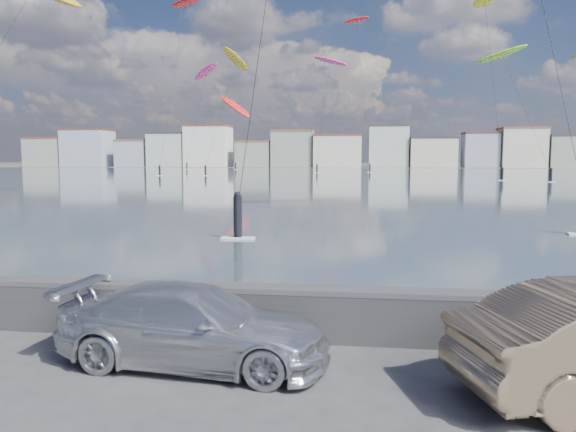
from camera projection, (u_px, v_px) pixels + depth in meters
name	position (u px, v px, depth m)	size (l,w,h in m)	color
ground	(181.00, 398.00, 7.96)	(700.00, 700.00, 0.00)	#333335
bay_water	(348.00, 177.00, 98.17)	(500.00, 177.00, 0.00)	#3A545B
far_shore_strip	(356.00, 167.00, 205.13)	(500.00, 60.00, 0.00)	#4C473D
seawall	(226.00, 308.00, 10.56)	(400.00, 0.36, 1.08)	#28282B
far_buildings	(359.00, 150.00, 190.53)	(240.79, 13.26, 14.60)	gray
car_silver	(194.00, 325.00, 9.22)	(1.83, 4.51, 1.31)	silver
kitesurfer_1	(235.00, 61.00, 115.23)	(5.92, 19.30, 26.04)	#BF8C19
kitesurfer_2	(185.00, 4.00, 108.67)	(9.84, 15.14, 34.22)	red
kitesurfer_4	(357.00, 22.00, 130.93)	(8.03, 11.19, 36.02)	red
kitesurfer_8	(205.00, 73.00, 158.68)	(9.90, 11.60, 30.18)	#E5338C
kitesurfer_9	(502.00, 56.00, 91.01)	(8.40, 18.95, 21.62)	#8CD826
kitesurfer_12	(236.00, 107.00, 161.23)	(10.60, 10.20, 21.88)	red
kitesurfer_15	(485.00, 2.00, 93.24)	(4.05, 19.20, 30.48)	yellow
kitesurfer_17	(330.00, 62.00, 129.63)	(9.24, 13.72, 27.55)	#E5338C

